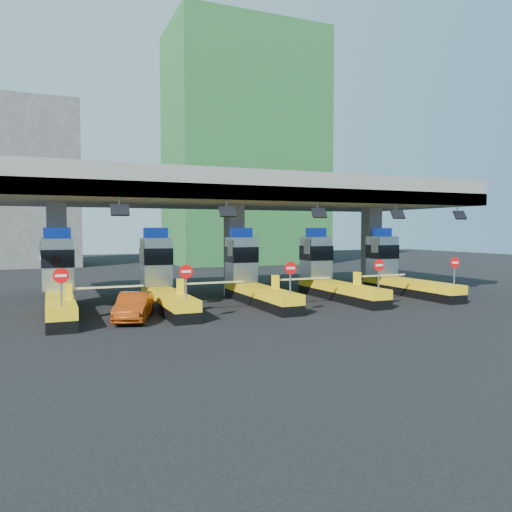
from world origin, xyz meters
name	(u,v)px	position (x,y,z in m)	size (l,w,h in m)	color
ground	(253,303)	(0.00, 0.00, 0.00)	(120.00, 120.00, 0.00)	black
toll_canopy	(235,195)	(0.00, 2.87, 6.13)	(28.00, 12.09, 7.00)	slate
toll_lane_far_left	(59,285)	(-10.00, 0.28, 1.40)	(4.43, 8.00, 4.16)	black
toll_lane_left	(162,281)	(-5.00, 0.28, 1.40)	(4.43, 8.00, 4.16)	black
toll_lane_center	(251,277)	(0.00, 0.28, 1.40)	(4.43, 8.00, 4.16)	black
toll_lane_right	(329,274)	(5.00, 0.28, 1.40)	(4.43, 8.00, 4.16)	black
toll_lane_far_right	(397,271)	(10.00, 0.28, 1.40)	(4.43, 8.00, 4.16)	black
bg_building_scaffold	(244,148)	(12.00, 32.00, 14.00)	(18.00, 12.00, 28.00)	#1E5926
bg_building_concrete	(12,185)	(-14.00, 36.00, 9.00)	(14.00, 10.00, 18.00)	#4C4C49
red_car	(134,307)	(-6.95, -2.97, 0.62)	(1.31, 3.75, 1.24)	#8C300A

